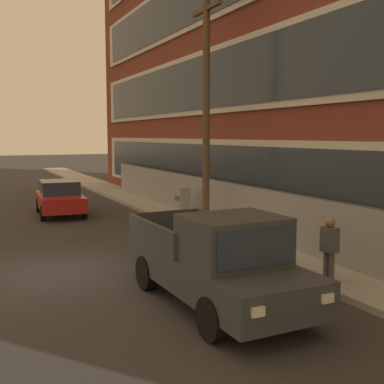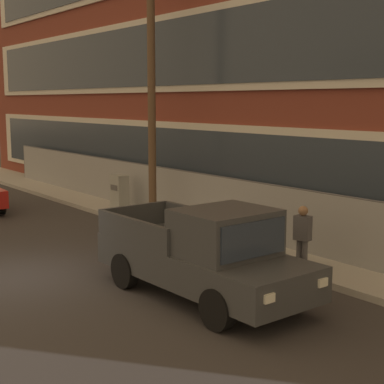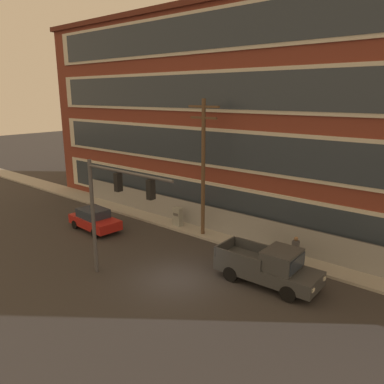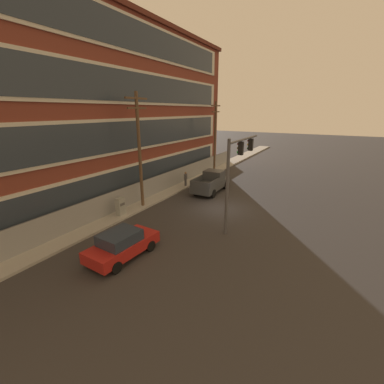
{
  "view_description": "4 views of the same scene",
  "coord_description": "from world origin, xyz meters",
  "px_view_note": "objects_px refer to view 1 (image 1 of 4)",
  "views": [
    {
      "loc": [
        12.71,
        -1.97,
        3.6
      ],
      "look_at": [
        -0.44,
        4.2,
        1.89
      ],
      "focal_mm": 45.0,
      "sensor_mm": 36.0,
      "label": 1
    },
    {
      "loc": [
        13.45,
        -4.83,
        4.19
      ],
      "look_at": [
        0.05,
        5.36,
        1.58
      ],
      "focal_mm": 55.0,
      "sensor_mm": 36.0,
      "label": 2
    },
    {
      "loc": [
        12.15,
        -13.16,
        9.42
      ],
      "look_at": [
        -1.79,
        3.5,
        3.77
      ],
      "focal_mm": 35.0,
      "sensor_mm": 36.0,
      "label": 3
    },
    {
      "loc": [
        -18.56,
        -7.73,
        7.83
      ],
      "look_at": [
        -1.69,
        1.73,
        1.67
      ],
      "focal_mm": 24.0,
      "sensor_mm": 36.0,
      "label": 4
    }
  ],
  "objects_px": {
    "pickup_truck_dark_grey": "(217,262)",
    "electrical_cabinet": "(182,205)",
    "utility_pole_near_corner": "(206,94)",
    "pedestrian_near_cabinet": "(329,247)",
    "sedan_red": "(60,197)"
  },
  "relations": [
    {
      "from": "electrical_cabinet",
      "to": "pedestrian_near_cabinet",
      "type": "distance_m",
      "value": 9.26
    },
    {
      "from": "pickup_truck_dark_grey",
      "to": "utility_pole_near_corner",
      "type": "distance_m",
      "value": 8.6
    },
    {
      "from": "utility_pole_near_corner",
      "to": "pickup_truck_dark_grey",
      "type": "bearing_deg",
      "value": -24.94
    },
    {
      "from": "pickup_truck_dark_grey",
      "to": "pedestrian_near_cabinet",
      "type": "relative_size",
      "value": 3.2
    },
    {
      "from": "utility_pole_near_corner",
      "to": "electrical_cabinet",
      "type": "xyz_separation_m",
      "value": [
        -2.43,
        0.13,
        -4.32
      ]
    },
    {
      "from": "utility_pole_near_corner",
      "to": "pedestrian_near_cabinet",
      "type": "distance_m",
      "value": 7.96
    },
    {
      "from": "utility_pole_near_corner",
      "to": "sedan_red",
      "type": "bearing_deg",
      "value": -148.4
    },
    {
      "from": "pickup_truck_dark_grey",
      "to": "electrical_cabinet",
      "type": "xyz_separation_m",
      "value": [
        -9.27,
        3.32,
        -0.21
      ]
    },
    {
      "from": "sedan_red",
      "to": "electrical_cabinet",
      "type": "height_order",
      "value": "sedan_red"
    },
    {
      "from": "pedestrian_near_cabinet",
      "to": "utility_pole_near_corner",
      "type": "bearing_deg",
      "value": 178.62
    },
    {
      "from": "sedan_red",
      "to": "pickup_truck_dark_grey",
      "type": "bearing_deg",
      "value": 3.82
    },
    {
      "from": "pickup_truck_dark_grey",
      "to": "utility_pole_near_corner",
      "type": "relative_size",
      "value": 0.59
    },
    {
      "from": "pickup_truck_dark_grey",
      "to": "sedan_red",
      "type": "relative_size",
      "value": 1.28
    },
    {
      "from": "utility_pole_near_corner",
      "to": "pedestrian_near_cabinet",
      "type": "relative_size",
      "value": 5.44
    },
    {
      "from": "pickup_truck_dark_grey",
      "to": "electrical_cabinet",
      "type": "bearing_deg",
      "value": 160.32
    }
  ]
}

